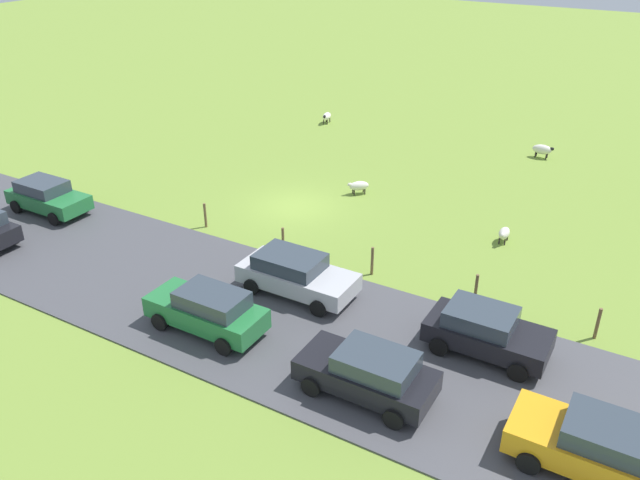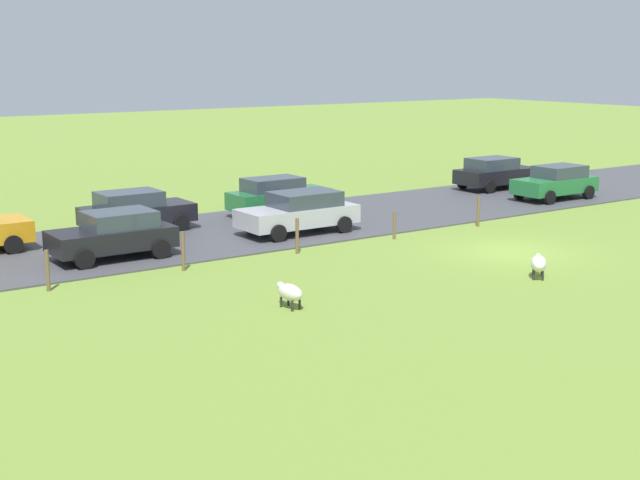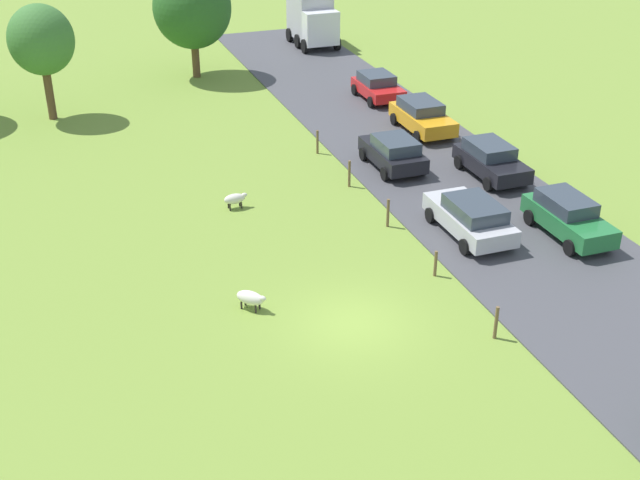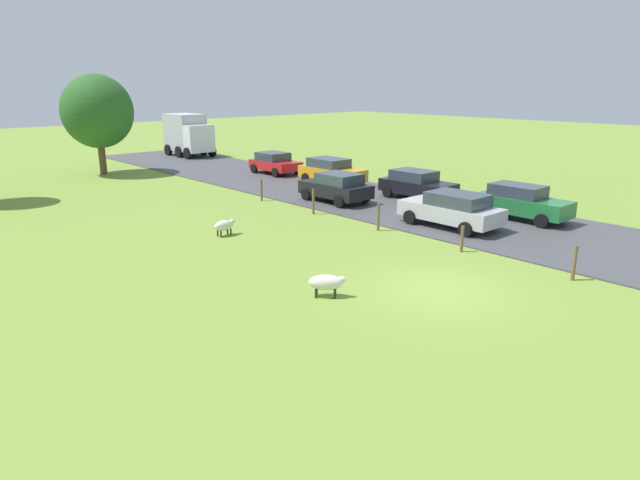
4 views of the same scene
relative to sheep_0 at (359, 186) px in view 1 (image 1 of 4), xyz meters
name	(u,v)px [view 1 (image 1 of 4)]	position (x,y,z in m)	size (l,w,h in m)	color
ground_plane	(296,206)	(2.99, -2.01, -0.46)	(160.00, 160.00, 0.00)	olive
road_strip	(179,285)	(11.70, -2.01, -0.43)	(8.00, 80.00, 0.06)	#47474C
sheep_0	(359,186)	(0.00, 0.00, 0.00)	(1.06, 1.09, 0.70)	silver
sheep_1	(504,233)	(1.56, 8.08, -0.01)	(1.06, 0.50, 0.67)	silver
sheep_2	(327,116)	(-9.83, -7.53, 0.03)	(1.13, 0.65, 0.73)	white
sheep_3	(542,149)	(-10.34, 6.98, 0.06)	(0.57, 1.25, 0.80)	silver
fence_post_0	(205,215)	(7.05, -4.41, 0.14)	(0.12, 0.12, 1.20)	brown
fence_post_1	(283,238)	(7.05, -0.09, 0.06)	(0.12, 0.12, 1.03)	brown
fence_post_2	(372,261)	(7.05, 4.23, 0.16)	(0.12, 0.12, 1.24)	brown
fence_post_3	(476,289)	(7.05, 8.55, 0.18)	(0.12, 0.12, 1.26)	brown
fence_post_4	(598,323)	(7.05, 12.87, 0.15)	(0.12, 0.12, 1.22)	brown
car_0	(208,310)	(13.48, 0.99, 0.44)	(1.94, 4.34, 1.62)	#237238
car_1	(369,372)	(13.65, 7.34, 0.42)	(2.10, 4.22, 1.57)	black
car_3	(47,196)	(9.67, -12.04, 0.42)	(2.02, 4.18, 1.57)	#237238
car_4	(486,331)	(9.78, 9.75, 0.42)	(2.14, 4.03, 1.57)	black
car_5	(296,273)	(9.82, 2.31, 0.42)	(2.17, 4.57, 1.57)	#B7B7BC
car_7	(601,446)	(13.31, 13.90, 0.44)	(2.16, 4.48, 1.61)	orange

